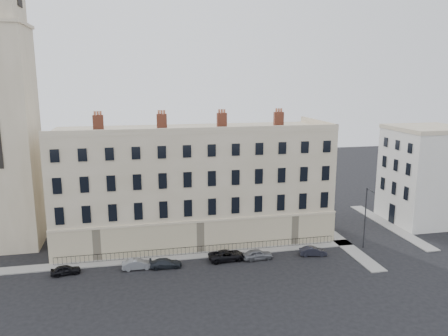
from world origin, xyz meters
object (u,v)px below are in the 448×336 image
Objects in this scene: car_c at (166,263)px; car_b at (138,264)px; car_f at (313,251)px; streetlamp at (366,215)px; car_d at (227,255)px; car_a at (66,270)px; car_e at (258,254)px.

car_b is at bearing 86.45° from car_c.
car_c is at bearing -96.30° from car_b.
car_f is 8.42m from streetlamp.
car_d reaches higher than car_b.
car_d reaches higher than car_c.
car_d is 18.56m from streetlamp.
car_e reaches higher than car_a.
car_d is 3.72m from car_e.
car_a is 36.88m from streetlamp.
car_b is at bearing 87.14° from car_e.
car_d is at bearing -89.65° from car_b.
car_f is (21.36, -0.51, -0.03)m from car_b.
streetlamp reaches higher than car_e.
car_c is 1.00× the size of car_e.
car_e is (14.30, -0.23, 0.05)m from car_b.
car_a is at bearing 87.56° from car_b.
streetlamp is (28.77, 0.42, 3.85)m from car_b.
car_f is at bearing -171.11° from streetlamp.
car_d is at bearing -84.02° from car_c.
car_b is 10.61m from car_d.
streetlamp is at bearing -90.24° from car_b.
car_e is 1.11× the size of car_f.
car_a is 7.91m from car_b.
car_a is 11.12m from car_c.
car_b is 0.96× the size of car_e.
car_e is at bearing -91.98° from car_b.
car_a is at bearing 86.54° from car_d.
streetlamp is (18.16, 0.15, 3.81)m from car_d.
car_f is at bearing -100.04° from car_a.
car_c is (11.11, -0.48, -0.01)m from car_a.
car_a is at bearing -177.87° from streetlamp.
streetlamp reaches higher than car_b.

